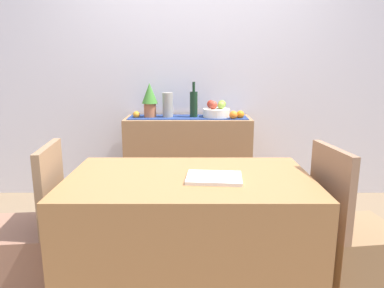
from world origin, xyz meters
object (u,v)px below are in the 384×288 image
Objects in this scene: ceramic_vase at (169,105)px; potted_plant at (151,98)px; chair_near_window at (28,257)px; chair_by_corner at (354,258)px; fruit_bowl at (218,113)px; open_book at (216,178)px; sideboard_console at (190,160)px; dining_table at (191,240)px; wine_bottle at (196,104)px.

potted_plant is at bearing 180.00° from ceramic_vase.
chair_near_window is (-0.53, -1.51, -0.74)m from potted_plant.
chair_by_corner is (1.12, -1.51, -0.68)m from ceramic_vase.
fruit_bowl reaches higher than open_book.
ceramic_vase is at bearing 180.00° from fruit_bowl.
sideboard_console is 0.56m from ceramic_vase.
open_book is (0.50, -1.57, -0.26)m from potted_plant.
open_book is 0.92m from chair_by_corner.
sideboard_console is at bearing 180.00° from fruit_bowl.
chair_near_window is at bearing -127.32° from fruit_bowl.
open_book is at bearing -72.18° from potted_plant.
potted_plant is 0.35× the size of chair_by_corner.
dining_table is (0.02, -1.51, -0.04)m from sideboard_console.
wine_bottle is at bearing 0.00° from sideboard_console.
chair_near_window and chair_by_corner have the same top height.
dining_table is at bearing -0.10° from chair_near_window.
ceramic_vase reaches higher than chair_by_corner.
potted_plant is 1.68m from dining_table.
sideboard_console is at bearing 121.59° from chair_by_corner.
dining_table is at bearing -82.09° from ceramic_vase.
chair_by_corner is at bearing -53.53° from ceramic_vase.
wine_bottle reaches higher than fruit_bowl.
sideboard_console is 0.69m from potted_plant.
fruit_bowl is at bearing -0.00° from wine_bottle.
wine_bottle is at bearing 120.03° from chair_by_corner.
potted_plant is at bearing 180.00° from wine_bottle.
dining_table is at bearing -99.12° from fruit_bowl.
ceramic_vase is 0.82× the size of open_book.
wine_bottle reaches higher than sideboard_console.
wine_bottle is 0.26× the size of dining_table.
chair_near_window is at bearing -120.41° from sideboard_console.
dining_table is at bearing -91.27° from wine_bottle.
wine_bottle is at bearing 180.00° from fruit_bowl.
wine_bottle is 1.88m from chair_by_corner.
sideboard_console is 1.51m from dining_table.
sideboard_console is at bearing 59.59° from chair_near_window.
ceramic_vase is at bearing 180.00° from sideboard_console.
fruit_bowl reaches higher than chair_near_window.
dining_table is at bearing 179.86° from chair_by_corner.
ceramic_vase reaches higher than dining_table.
dining_table is at bearing -76.06° from potted_plant.
potted_plant is at bearing 180.00° from sideboard_console.
wine_bottle reaches higher than open_book.
ceramic_vase is at bearing 107.34° from open_book.
wine_bottle reaches higher than potted_plant.
wine_bottle is at bearing 0.00° from potted_plant.
sideboard_console is 0.54m from wine_bottle.
potted_plant reaches higher than fruit_bowl.
wine_bottle is 1.43× the size of ceramic_vase.
open_book is 1.14m from chair_near_window.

